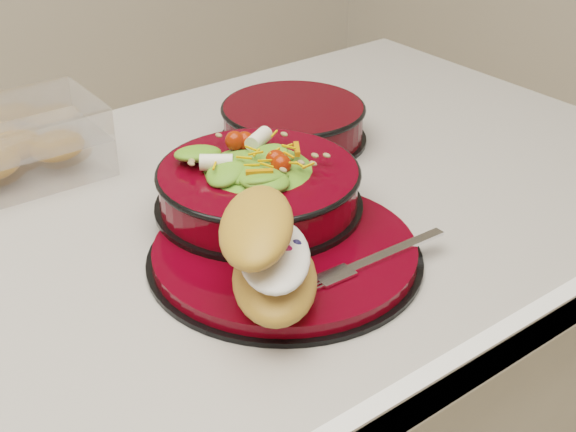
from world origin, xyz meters
TOP-DOWN VIEW (x-y plane):
  - dinner_plate at (-0.01, -0.13)m, footprint 0.30×0.30m
  - salad_bowl at (0.01, -0.05)m, footprint 0.25×0.25m
  - croissant at (-0.08, -0.19)m, footprint 0.16×0.19m
  - fork at (0.05, -0.21)m, footprint 0.17×0.02m
  - pastry_box at (-0.16, 0.24)m, footprint 0.20×0.15m
  - extra_bowl at (0.19, 0.11)m, footprint 0.21×0.21m

SIDE VIEW (x-z plane):
  - dinner_plate at x=-0.01m, z-range 0.90..0.92m
  - fork at x=0.05m, z-range 0.92..0.92m
  - extra_bowl at x=0.19m, z-range 0.90..0.96m
  - pastry_box at x=-0.16m, z-range 0.90..0.99m
  - salad_bowl at x=0.01m, z-range 0.91..1.01m
  - croissant at x=-0.08m, z-range 0.92..1.01m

